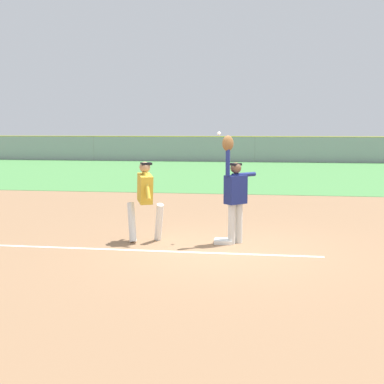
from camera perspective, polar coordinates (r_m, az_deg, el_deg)
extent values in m
plane|color=#936D4C|center=(10.57, 3.13, -6.32)|extent=(81.87, 81.87, 0.00)
cube|color=#4C8C47|center=(28.20, 6.38, 2.06)|extent=(47.06, 18.09, 0.01)
cube|color=white|center=(11.39, -17.56, -5.65)|extent=(12.00, 0.17, 0.01)
cube|color=white|center=(11.19, 3.44, -5.37)|extent=(0.39, 0.39, 0.08)
cylinder|color=silver|center=(11.17, 5.12, -3.39)|extent=(0.21, 0.21, 0.85)
cylinder|color=silver|center=(11.04, 4.34, -3.51)|extent=(0.21, 0.21, 0.85)
cube|color=navy|center=(10.99, 4.77, 0.27)|extent=(0.50, 0.49, 0.60)
sphere|color=brown|center=(10.95, 4.79, 2.63)|extent=(0.33, 0.33, 0.23)
cube|color=black|center=(10.97, 4.69, 3.03)|extent=(0.30, 0.30, 0.05)
cylinder|color=navy|center=(10.79, 3.92, 3.40)|extent=(0.13, 0.13, 0.62)
cylinder|color=navy|center=(11.10, 5.65, 1.88)|extent=(0.51, 0.50, 0.09)
ellipsoid|color=brown|center=(10.78, 3.93, 5.31)|extent=(0.30, 0.30, 0.32)
cylinder|color=white|center=(11.27, -3.61, -3.28)|extent=(0.32, 0.46, 0.85)
cylinder|color=white|center=(11.32, -6.56, -3.27)|extent=(0.32, 0.46, 0.85)
cube|color=gold|center=(11.18, -5.13, 0.38)|extent=(0.45, 0.59, 0.66)
sphere|color=tan|center=(11.14, -5.16, 2.70)|extent=(0.30, 0.30, 0.23)
cube|color=black|center=(11.14, -5.01, 3.09)|extent=(0.28, 0.27, 0.05)
cylinder|color=gold|center=(11.39, -5.35, 0.92)|extent=(0.25, 0.40, 0.58)
cylinder|color=gold|center=(10.96, -4.92, 0.68)|extent=(0.25, 0.40, 0.58)
sphere|color=white|center=(11.21, 2.96, 6.39)|extent=(0.07, 0.07, 0.07)
cube|color=#93999E|center=(37.17, 6.87, 4.61)|extent=(47.06, 0.06, 1.76)
cylinder|color=yellow|center=(37.15, 6.89, 6.01)|extent=(47.06, 0.06, 0.06)
cylinder|color=gray|center=(39.26, -10.62, 4.67)|extent=(0.08, 0.08, 1.76)
cylinder|color=gray|center=(37.17, 6.87, 4.61)|extent=(0.08, 0.08, 1.76)
cube|color=#23389E|center=(41.66, 1.09, 4.50)|extent=(4.46, 2.04, 0.55)
cube|color=#2D333D|center=(41.64, 1.09, 5.15)|extent=(2.26, 1.82, 0.40)
cylinder|color=black|center=(42.41, 3.23, 4.16)|extent=(0.61, 0.24, 0.60)
cylinder|color=black|center=(40.53, 2.91, 4.03)|extent=(0.61, 0.24, 0.60)
cylinder|color=black|center=(42.86, -0.63, 4.20)|extent=(0.61, 0.24, 0.60)
cylinder|color=black|center=(40.99, -1.13, 4.07)|extent=(0.61, 0.24, 0.60)
cube|color=#B21E1E|center=(41.54, 8.97, 4.41)|extent=(4.48, 2.09, 0.55)
cube|color=#2D333D|center=(41.52, 8.98, 5.06)|extent=(2.28, 1.84, 0.40)
cylinder|color=black|center=(42.48, 10.96, 4.05)|extent=(0.61, 0.25, 0.60)
cylinder|color=black|center=(40.58, 10.97, 3.92)|extent=(0.61, 0.25, 0.60)
cylinder|color=black|center=(42.57, 7.05, 4.13)|extent=(0.61, 0.25, 0.60)
cylinder|color=black|center=(40.68, 6.87, 4.00)|extent=(0.61, 0.25, 0.60)
cube|color=black|center=(41.96, 17.14, 4.21)|extent=(4.46, 2.04, 0.55)
cube|color=#2D333D|center=(41.94, 17.16, 4.85)|extent=(2.26, 1.82, 0.40)
cylinder|color=black|center=(43.11, 18.89, 3.84)|extent=(0.61, 0.24, 0.60)
cylinder|color=black|center=(41.24, 19.29, 3.70)|extent=(0.61, 0.24, 0.60)
cylinder|color=black|center=(42.77, 15.04, 3.96)|extent=(0.61, 0.24, 0.60)
cylinder|color=black|center=(40.88, 15.26, 3.82)|extent=(0.61, 0.24, 0.60)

